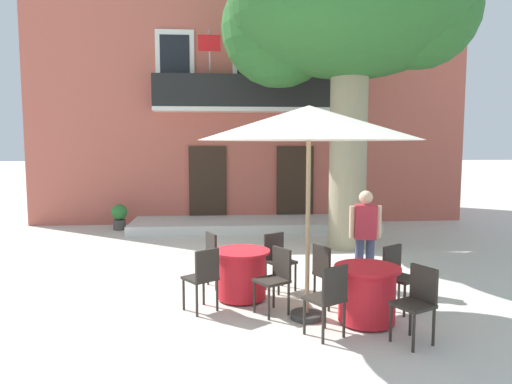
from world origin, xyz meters
name	(u,v)px	position (x,y,z in m)	size (l,w,h in m)	color
ground_plane	(219,267)	(0.00, 0.00, 0.00)	(120.00, 120.00, 0.00)	beige
building_facade	(247,103)	(0.98, 6.99, 3.75)	(13.00, 5.09, 7.50)	#BC5B4C
entrance_step_platform	(254,224)	(0.98, 4.04, 0.12)	(6.75, 1.91, 0.25)	silver
plane_tree	(347,12)	(2.82, 1.49, 5.22)	(5.49, 4.82, 7.00)	gray
cafe_table_near_tree	(242,274)	(0.35, -1.90, 0.39)	(0.86, 0.86, 0.76)	red
cafe_chair_near_tree_0	(278,257)	(0.95, -1.46, 0.53)	(0.55, 0.55, 0.91)	#2D2823
cafe_chair_near_tree_1	(217,255)	(-0.03, -1.25, 0.53)	(0.53, 0.53, 0.91)	#2D2823
cafe_chair_near_tree_2	(203,275)	(-0.21, -2.41, 0.53)	(0.56, 0.56, 0.91)	#2D2823
cafe_chair_near_tree_3	(276,276)	(0.80, -2.51, 0.53)	(0.55, 0.55, 0.91)	#2D2823
cafe_table_middle	(367,294)	(1.94, -2.98, 0.39)	(0.86, 0.86, 0.76)	red
cafe_chair_middle_0	(417,299)	(2.34, -3.62, 0.53)	(0.54, 0.54, 0.91)	#2D2823
cafe_chair_middle_1	(398,273)	(2.54, -2.52, 0.53)	(0.55, 0.55, 0.91)	#2D2823
cafe_chair_middle_2	(327,271)	(1.56, -2.33, 0.53)	(0.53, 0.53, 0.91)	#2D2823
cafe_chair_middle_3	(329,296)	(1.33, -3.42, 0.53)	(0.55, 0.55, 0.91)	#2D2823
cafe_umbrella	(309,124)	(1.19, -2.76, 2.61)	(2.90, 2.90, 2.85)	#997A56
ground_planter_left	(119,216)	(-2.74, 4.17, 0.39)	(0.43, 0.43, 0.71)	#47423D
pedestrian_near_entrance	(365,233)	(2.38, -1.50, 0.91)	(0.53, 0.28, 1.61)	#384260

